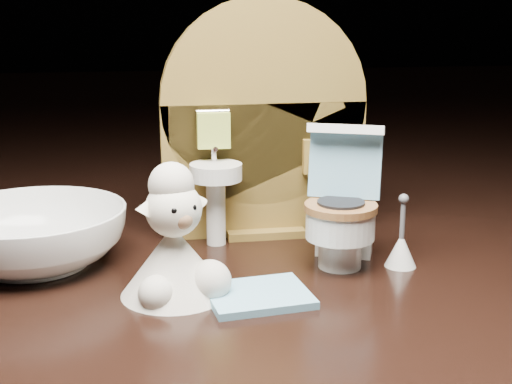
# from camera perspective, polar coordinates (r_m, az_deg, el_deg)

# --- Properties ---
(backdrop_panel) EXTENTS (0.13, 0.05, 0.15)m
(backdrop_panel) POSITION_cam_1_polar(r_m,az_deg,el_deg) (0.45, 0.51, 4.70)
(backdrop_panel) COLOR olive
(backdrop_panel) RESTS_ON ground
(toy_toilet) EXTENTS (0.05, 0.06, 0.08)m
(toy_toilet) POSITION_cam_1_polar(r_m,az_deg,el_deg) (0.41, 6.96, -1.70)
(toy_toilet) COLOR white
(toy_toilet) RESTS_ON ground
(bath_mat) EXTENTS (0.06, 0.05, 0.00)m
(bath_mat) POSITION_cam_1_polar(r_m,az_deg,el_deg) (0.37, 0.17, -8.28)
(bath_mat) COLOR #70ABC7
(bath_mat) RESTS_ON ground
(toilet_brush) EXTENTS (0.02, 0.02, 0.04)m
(toilet_brush) POSITION_cam_1_polar(r_m,az_deg,el_deg) (0.42, 11.53, -4.37)
(toilet_brush) COLOR white
(toilet_brush) RESTS_ON ground
(plush_lamb) EXTENTS (0.06, 0.06, 0.07)m
(plush_lamb) POSITION_cam_1_polar(r_m,az_deg,el_deg) (0.37, -6.48, -4.60)
(plush_lamb) COLOR beige
(plush_lamb) RESTS_ON ground
(ceramic_bowl) EXTENTS (0.11, 0.11, 0.03)m
(ceramic_bowl) POSITION_cam_1_polar(r_m,az_deg,el_deg) (0.43, -17.37, -3.45)
(ceramic_bowl) COLOR white
(ceramic_bowl) RESTS_ON ground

